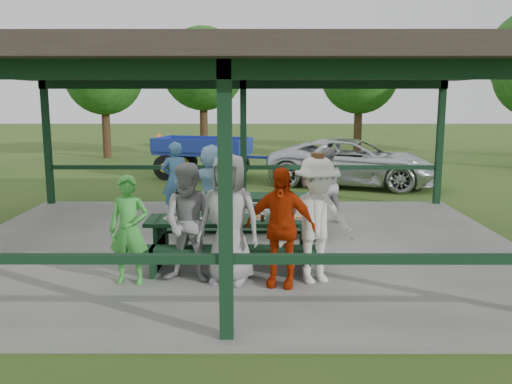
{
  "coord_description": "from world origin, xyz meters",
  "views": [
    {
      "loc": [
        0.33,
        -9.43,
        2.74
      ],
      "look_at": [
        0.32,
        -0.3,
        1.11
      ],
      "focal_mm": 38.0,
      "sensor_mm": 36.0,
      "label": 1
    }
  ],
  "objects_px": {
    "spectator_lblue": "(211,184)",
    "contestant_white_fedora": "(316,220)",
    "contestant_grey_mid": "(229,219)",
    "contestant_red": "(280,227)",
    "contestant_green": "(129,230)",
    "pickup_truck": "(353,162)",
    "spectator_grey": "(325,185)",
    "spectator_blue": "(175,180)",
    "picnic_table_far": "(249,209)",
    "picnic_table_near": "(232,236)",
    "contestant_grey_left": "(191,223)",
    "farm_trailer": "(203,156)"
  },
  "relations": [
    {
      "from": "contestant_red",
      "to": "spectator_blue",
      "type": "height_order",
      "value": "contestant_red"
    },
    {
      "from": "picnic_table_far",
      "to": "spectator_grey",
      "type": "bearing_deg",
      "value": 31.17
    },
    {
      "from": "contestant_grey_mid",
      "to": "farm_trailer",
      "type": "xyz_separation_m",
      "value": [
        -1.44,
        10.69,
        -0.3
      ]
    },
    {
      "from": "picnic_table_near",
      "to": "spectator_grey",
      "type": "distance_m",
      "value": 3.49
    },
    {
      "from": "contestant_green",
      "to": "contestant_red",
      "type": "height_order",
      "value": "contestant_red"
    },
    {
      "from": "spectator_lblue",
      "to": "contestant_green",
      "type": "bearing_deg",
      "value": 53.75
    },
    {
      "from": "spectator_grey",
      "to": "contestant_grey_mid",
      "type": "bearing_deg",
      "value": 49.8
    },
    {
      "from": "contestant_grey_mid",
      "to": "spectator_blue",
      "type": "height_order",
      "value": "contestant_grey_mid"
    },
    {
      "from": "contestant_white_fedora",
      "to": "pickup_truck",
      "type": "xyz_separation_m",
      "value": [
        2.12,
        9.08,
        -0.29
      ]
    },
    {
      "from": "picnic_table_near",
      "to": "spectator_grey",
      "type": "bearing_deg",
      "value": 58.41
    },
    {
      "from": "farm_trailer",
      "to": "pickup_truck",
      "type": "bearing_deg",
      "value": -1.78
    },
    {
      "from": "contestant_green",
      "to": "spectator_grey",
      "type": "distance_m",
      "value": 4.98
    },
    {
      "from": "contestant_grey_mid",
      "to": "picnic_table_near",
      "type": "bearing_deg",
      "value": 105.51
    },
    {
      "from": "contestant_grey_mid",
      "to": "contestant_red",
      "type": "distance_m",
      "value": 0.74
    },
    {
      "from": "contestant_green",
      "to": "spectator_lblue",
      "type": "relative_size",
      "value": 0.94
    },
    {
      "from": "contestant_green",
      "to": "pickup_truck",
      "type": "height_order",
      "value": "contestant_green"
    },
    {
      "from": "contestant_green",
      "to": "contestant_grey_mid",
      "type": "distance_m",
      "value": 1.42
    },
    {
      "from": "pickup_truck",
      "to": "contestant_grey_mid",
      "type": "bearing_deg",
      "value": 177.29
    },
    {
      "from": "spectator_lblue",
      "to": "pickup_truck",
      "type": "distance_m",
      "value": 6.68
    },
    {
      "from": "contestant_green",
      "to": "contestant_white_fedora",
      "type": "xyz_separation_m",
      "value": [
        2.65,
        0.06,
        0.13
      ]
    },
    {
      "from": "contestant_red",
      "to": "spectator_blue",
      "type": "relative_size",
      "value": 1.01
    },
    {
      "from": "contestant_grey_mid",
      "to": "spectator_blue",
      "type": "relative_size",
      "value": 1.11
    },
    {
      "from": "picnic_table_far",
      "to": "contestant_white_fedora",
      "type": "bearing_deg",
      "value": -70.09
    },
    {
      "from": "contestant_grey_left",
      "to": "pickup_truck",
      "type": "xyz_separation_m",
      "value": [
        3.9,
        9.07,
        -0.24
      ]
    },
    {
      "from": "spectator_blue",
      "to": "contestant_white_fedora",
      "type": "bearing_deg",
      "value": 107.03
    },
    {
      "from": "contestant_grey_mid",
      "to": "spectator_lblue",
      "type": "relative_size",
      "value": 1.12
    },
    {
      "from": "contestant_green",
      "to": "spectator_lblue",
      "type": "height_order",
      "value": "spectator_lblue"
    },
    {
      "from": "picnic_table_far",
      "to": "contestant_red",
      "type": "xyz_separation_m",
      "value": [
        0.49,
        -2.91,
        0.36
      ]
    },
    {
      "from": "picnic_table_far",
      "to": "farm_trailer",
      "type": "bearing_deg",
      "value": 101.93
    },
    {
      "from": "contestant_grey_left",
      "to": "contestant_grey_mid",
      "type": "relative_size",
      "value": 0.93
    },
    {
      "from": "spectator_blue",
      "to": "picnic_table_far",
      "type": "bearing_deg",
      "value": 123.71
    },
    {
      "from": "spectator_lblue",
      "to": "contestant_white_fedora",
      "type": "bearing_deg",
      "value": 92.53
    },
    {
      "from": "contestant_red",
      "to": "pickup_truck",
      "type": "bearing_deg",
      "value": 87.82
    },
    {
      "from": "pickup_truck",
      "to": "contestant_red",
      "type": "bearing_deg",
      "value": -178.38
    },
    {
      "from": "picnic_table_near",
      "to": "contestant_green",
      "type": "xyz_separation_m",
      "value": [
        -1.42,
        -0.83,
        0.3
      ]
    },
    {
      "from": "contestant_grey_mid",
      "to": "pickup_truck",
      "type": "bearing_deg",
      "value": 85.63
    },
    {
      "from": "contestant_red",
      "to": "spectator_lblue",
      "type": "distance_m",
      "value": 4.04
    },
    {
      "from": "picnic_table_near",
      "to": "picnic_table_far",
      "type": "height_order",
      "value": "same"
    },
    {
      "from": "contestant_red",
      "to": "farm_trailer",
      "type": "xyz_separation_m",
      "value": [
        -2.16,
        10.83,
        -0.22
      ]
    },
    {
      "from": "contestant_grey_mid",
      "to": "contestant_white_fedora",
      "type": "distance_m",
      "value": 1.24
    },
    {
      "from": "spectator_blue",
      "to": "pickup_truck",
      "type": "xyz_separation_m",
      "value": [
        4.75,
        4.89,
        -0.21
      ]
    },
    {
      "from": "contestant_grey_mid",
      "to": "spectator_grey",
      "type": "xyz_separation_m",
      "value": [
        1.83,
        3.74,
        -0.13
      ]
    },
    {
      "from": "picnic_table_far",
      "to": "contestant_grey_mid",
      "type": "bearing_deg",
      "value": -94.83
    },
    {
      "from": "picnic_table_far",
      "to": "contestant_grey_mid",
      "type": "height_order",
      "value": "contestant_grey_mid"
    },
    {
      "from": "contestant_grey_left",
      "to": "spectator_blue",
      "type": "xyz_separation_m",
      "value": [
        -0.85,
        4.18,
        -0.03
      ]
    },
    {
      "from": "picnic_table_far",
      "to": "contestant_green",
      "type": "xyz_separation_m",
      "value": [
        -1.64,
        -2.83,
        0.29
      ]
    },
    {
      "from": "spectator_lblue",
      "to": "spectator_grey",
      "type": "xyz_separation_m",
      "value": [
        2.39,
        0.05,
        -0.03
      ]
    },
    {
      "from": "picnic_table_far",
      "to": "picnic_table_near",
      "type": "bearing_deg",
      "value": -96.53
    },
    {
      "from": "picnic_table_near",
      "to": "contestant_grey_left",
      "type": "height_order",
      "value": "contestant_grey_left"
    },
    {
      "from": "picnic_table_near",
      "to": "contestant_green",
      "type": "height_order",
      "value": "contestant_green"
    }
  ]
}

